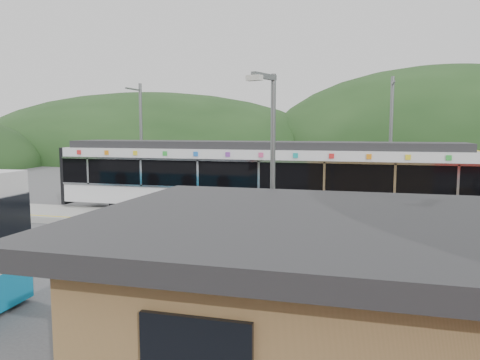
# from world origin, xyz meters

# --- Properties ---
(ground) EXTENTS (120.00, 120.00, 0.00)m
(ground) POSITION_xyz_m (0.00, 0.00, 0.00)
(ground) COLOR #4C4C4F
(ground) RESTS_ON ground
(hills) EXTENTS (146.00, 149.00, 26.00)m
(hills) POSITION_xyz_m (6.19, 5.29, 0.00)
(hills) COLOR #1E3D19
(hills) RESTS_ON ground
(platform) EXTENTS (26.00, 3.20, 0.30)m
(platform) POSITION_xyz_m (0.00, 3.30, 0.15)
(platform) COLOR #9E9E99
(platform) RESTS_ON ground
(yellow_line) EXTENTS (26.00, 0.10, 0.01)m
(yellow_line) POSITION_xyz_m (0.00, 2.00, 0.30)
(yellow_line) COLOR yellow
(yellow_line) RESTS_ON platform
(train) EXTENTS (20.44, 3.01, 3.74)m
(train) POSITION_xyz_m (0.57, 6.00, 2.06)
(train) COLOR black
(train) RESTS_ON ground
(catenary_mast_west) EXTENTS (0.18, 1.80, 7.00)m
(catenary_mast_west) POSITION_xyz_m (-7.00, 8.56, 3.65)
(catenary_mast_west) COLOR slate
(catenary_mast_west) RESTS_ON ground
(catenary_mast_east) EXTENTS (0.18, 1.80, 7.00)m
(catenary_mast_east) POSITION_xyz_m (7.00, 8.56, 3.65)
(catenary_mast_east) COLOR slate
(catenary_mast_east) RESTS_ON ground
(station_shelter) EXTENTS (9.20, 6.20, 3.00)m
(station_shelter) POSITION_xyz_m (6.00, -9.01, 1.55)
(station_shelter) COLOR olive
(station_shelter) RESTS_ON ground
(lamp_post) EXTENTS (0.41, 1.05, 5.67)m
(lamp_post) POSITION_xyz_m (3.71, -5.62, 3.39)
(lamp_post) COLOR slate
(lamp_post) RESTS_ON ground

